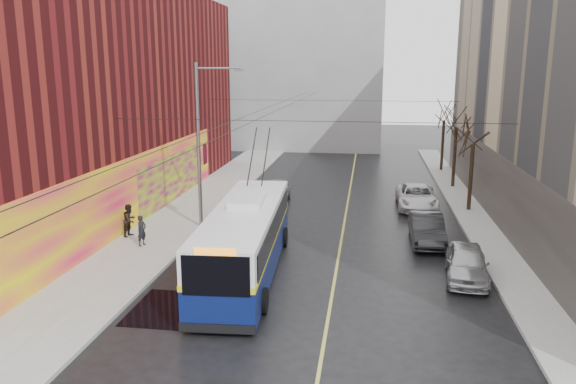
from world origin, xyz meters
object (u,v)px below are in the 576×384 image
tree_far (445,111)px  following_car (275,191)px  parked_car_b (427,229)px  parked_car_c (417,197)px  parked_car_a (467,263)px  tree_near (474,131)px  tree_mid (457,117)px  streetlight_pole (201,142)px  trolleybus (246,239)px  pedestrian_b (130,220)px  pedestrian_a (142,231)px

tree_far → following_car: tree_far is taller
parked_car_b → parked_car_c: parked_car_b is taller
parked_car_a → following_car: 16.21m
tree_near → parked_car_b: tree_near is taller
tree_far → following_car: 18.55m
tree_mid → tree_near: bearing=-90.0°
streetlight_pole → parked_car_c: size_ratio=1.70×
tree_mid → tree_far: bearing=90.0°
parked_car_a → tree_near: bearing=86.3°
trolleybus → following_car: bearing=90.9°
tree_far → pedestrian_b: tree_far is taller
pedestrian_a → tree_far: bearing=-14.9°
following_car → pedestrian_a: pedestrian_a is taller
tree_far → tree_near: bearing=-90.0°
tree_mid → tree_far: 7.00m
tree_near → following_car: 13.00m
parked_car_b → pedestrian_b: 15.27m
parked_car_b → following_car: size_ratio=1.03×
tree_near → streetlight_pole: bearing=-158.4°
following_car → tree_mid: bearing=24.4°
tree_near → trolleybus: 17.19m
streetlight_pole → pedestrian_b: (-3.26, -2.33, -3.85)m
tree_mid → parked_car_a: tree_mid is taller
tree_near → pedestrian_a: size_ratio=4.21×
tree_far → following_car: bearing=-132.9°
streetlight_pole → tree_mid: bearing=40.7°
tree_far → parked_car_a: bearing=-94.5°
streetlight_pole → tree_near: streetlight_pole is taller
streetlight_pole → tree_near: (15.14, 6.00, 0.13)m
pedestrian_a → trolleybus: bearing=-94.0°
tree_mid → pedestrian_a: size_ratio=4.40×
following_car → tree_far: bearing=44.7°
tree_mid → parked_car_c: 8.55m
parked_car_c → parked_car_a: bearing=-85.3°
tree_far → parked_car_c: tree_far is taller
parked_car_b → parked_car_c: size_ratio=0.85×
streetlight_pole → following_car: 8.45m
tree_near → tree_far: bearing=90.0°
tree_near → tree_mid: bearing=90.0°
trolleybus → parked_car_a: size_ratio=2.89×
parked_car_a → following_car: following_car is taller
tree_far → pedestrian_a: 29.61m
following_car → trolleybus: bearing=-88.4°
parked_car_a → trolleybus: bearing=-169.6°
tree_near → parked_car_a: bearing=-99.8°
trolleybus → parked_car_a: trolleybus is taller
trolleybus → pedestrian_a: 6.45m
tree_mid → pedestrian_a: bearing=-135.7°
tree_near → trolleybus: (-11.35, -12.46, -3.39)m
pedestrian_a → pedestrian_b: pedestrian_b is taller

